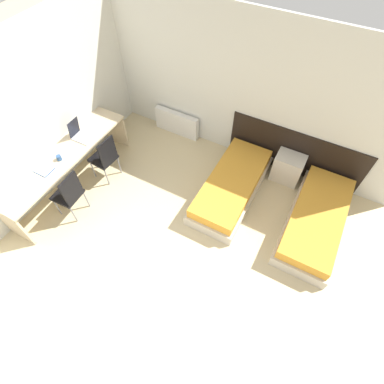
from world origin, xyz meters
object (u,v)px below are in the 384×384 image
Objects in this scene: bed_near_window at (232,186)px; chair_near_laptop at (105,157)px; laptop at (80,134)px; bed_near_door at (316,220)px; nightstand at (288,168)px; chair_near_notebook at (69,193)px.

chair_near_laptop is at bearing -161.75° from bed_near_window.
bed_near_window is 5.66× the size of laptop.
laptop reaches higher than bed_near_door.
nightstand is (-0.75, 0.81, 0.08)m from bed_near_door.
chair_near_laptop is (-2.92, -1.52, 0.25)m from nightstand.
laptop reaches higher than nightstand.
bed_near_door is at bearing 15.42° from chair_near_laptop.
nightstand is at bearing 31.98° from chair_near_laptop.
chair_near_notebook reaches higher than nightstand.
bed_near_window is 2.80m from laptop.
bed_near_window is 2.31m from chair_near_laptop.
chair_near_notebook is at bearing -140.06° from nightstand.
nightstand is 0.58× the size of chair_near_laptop.
laptop is at bearing -177.29° from chair_near_laptop.
nightstand is 3.30m from chair_near_laptop.
chair_near_laptop is 2.74× the size of laptop.
bed_near_window is at bearing 180.00° from bed_near_door.
chair_near_notebook is 1.09m from laptop.
chair_near_notebook is at bearing -85.61° from chair_near_laptop.
laptop is (-2.64, -0.70, 0.65)m from bed_near_window.
nightstand is 3.81m from chair_near_notebook.
chair_near_laptop reaches higher than bed_near_window.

